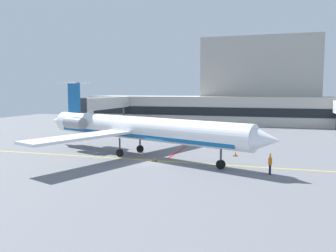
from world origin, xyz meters
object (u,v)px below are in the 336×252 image
(pushback_tractor, at_px, (141,123))
(belt_loader, at_px, (133,129))
(regional_jet, at_px, (135,128))
(fuel_tank, at_px, (117,121))
(marshaller, at_px, (270,164))
(baggage_tug, at_px, (216,135))

(pushback_tractor, height_order, belt_loader, pushback_tractor)
(regional_jet, bearing_deg, pushback_tractor, 109.86)
(regional_jet, distance_m, belt_loader, 20.20)
(fuel_tank, distance_m, marshaller, 44.31)
(belt_loader, height_order, fuel_tank, fuel_tank)
(belt_loader, relative_size, marshaller, 2.07)
(pushback_tractor, bearing_deg, marshaller, -51.94)
(baggage_tug, relative_size, belt_loader, 0.76)
(belt_loader, distance_m, marshaller, 33.04)
(pushback_tractor, height_order, fuel_tank, fuel_tank)
(regional_jet, relative_size, baggage_tug, 10.67)
(baggage_tug, xyz_separation_m, belt_loader, (-15.40, 4.20, -0.05))
(marshaller, bearing_deg, fuel_tank, 133.47)
(baggage_tug, xyz_separation_m, marshaller, (7.97, -19.15, 0.05))
(regional_jet, height_order, belt_loader, regional_jet)
(baggage_tug, height_order, marshaller, baggage_tug)
(pushback_tractor, xyz_separation_m, fuel_tank, (-5.34, 0.04, 0.37))
(belt_loader, bearing_deg, baggage_tug, -15.27)
(baggage_tug, xyz_separation_m, pushback_tractor, (-17.18, 12.96, 0.08))
(marshaller, bearing_deg, belt_loader, 135.01)
(baggage_tug, bearing_deg, marshaller, -67.42)
(pushback_tractor, distance_m, fuel_tank, 5.35)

